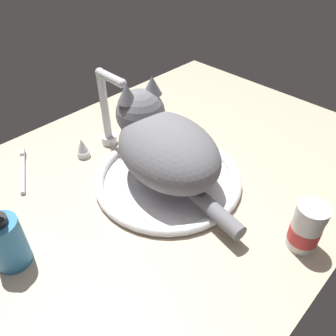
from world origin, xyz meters
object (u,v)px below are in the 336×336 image
sink_basin (168,178)px  toothbrush (23,169)px  pill_bottle (306,228)px  cat (162,143)px  faucet (108,117)px  soap_pump_bottle (6,241)px

sink_basin → toothbrush: (-21.84, 27.48, -0.31)cm
sink_basin → pill_bottle: pill_bottle is taller
cat → toothbrush: bearing=131.5°
sink_basin → pill_bottle: bearing=-81.1°
faucet → soap_pump_bottle: faucet is taller
faucet → cat: size_ratio=0.53×
sink_basin → pill_bottle: 31.30cm
cat → pill_bottle: bearing=-82.4°
faucet → toothbrush: size_ratio=1.39×
sink_basin → pill_bottle: (4.80, -30.69, 3.84)cm
sink_basin → soap_pump_bottle: bearing=172.0°
faucet → soap_pump_bottle: bearing=-155.2°
faucet → soap_pump_bottle: 38.70cm
soap_pump_bottle → toothbrush: bearing=59.7°
toothbrush → faucet: bearing=-16.2°
pill_bottle → toothbrush: (-26.64, 58.17, -4.15)cm
toothbrush → soap_pump_bottle: bearing=-120.3°
faucet → pill_bottle: faucet is taller
faucet → cat: cat is taller
pill_bottle → soap_pump_bottle: (-39.84, 35.62, 0.86)cm
cat → toothbrush: cat is taller
sink_basin → faucet: 22.39cm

